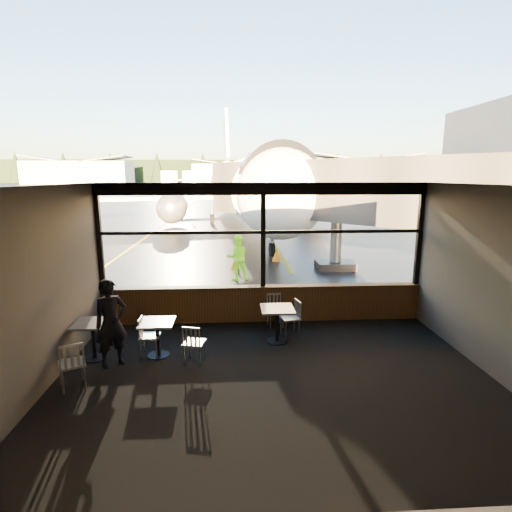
{
  "coord_description": "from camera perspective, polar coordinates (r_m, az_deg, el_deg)",
  "views": [
    {
      "loc": [
        -0.75,
        -9.68,
        3.65
      ],
      "look_at": [
        -0.11,
        1.0,
        1.5
      ],
      "focal_mm": 28.0,
      "sensor_mm": 36.0,
      "label": 1
    }
  ],
  "objects": [
    {
      "name": "mullion_left",
      "position": [
        10.3,
        -21.5,
        2.47
      ],
      "size": [
        0.12,
        0.12,
        2.6
      ],
      "primitive_type": "cube",
      "color": "black",
      "rests_on": "ground"
    },
    {
      "name": "cone_nose",
      "position": [
        17.41,
        2.94,
        0.11
      ],
      "size": [
        0.37,
        0.37,
        0.51
      ],
      "primitive_type": "cone",
      "color": "#DC4906",
      "rests_on": "ground_plane"
    },
    {
      "name": "cone_wing",
      "position": [
        29.9,
        -8.82,
        4.65
      ],
      "size": [
        0.31,
        0.31,
        0.43
      ],
      "primitive_type": "cone",
      "color": "#F85107",
      "rests_on": "ground_plane"
    },
    {
      "name": "mullion_centre",
      "position": [
        9.82,
        1.01,
        2.86
      ],
      "size": [
        0.12,
        0.12,
        2.6
      ],
      "primitive_type": "cube",
      "color": "black",
      "rests_on": "ground"
    },
    {
      "name": "chair_left_s",
      "position": [
        7.85,
        -24.82,
        -13.85
      ],
      "size": [
        0.65,
        0.65,
        0.89
      ],
      "primitive_type": null,
      "rotation": [
        0.0,
        0.0,
        0.45
      ],
      "color": "#B9B4A7",
      "rests_on": "carpet_floor"
    },
    {
      "name": "window_transom",
      "position": [
        9.8,
        1.01,
        3.44
      ],
      "size": [
        8.0,
        0.1,
        0.08
      ],
      "primitive_type": "cube",
      "color": "black",
      "rests_on": "ground"
    },
    {
      "name": "ground_plane",
      "position": [
        129.73,
        -3.1,
        9.75
      ],
      "size": [
        520.0,
        520.0,
        0.0
      ],
      "primitive_type": "plane",
      "color": "black",
      "rests_on": "ground"
    },
    {
      "name": "window_header",
      "position": [
        9.71,
        1.03,
        9.59
      ],
      "size": [
        8.0,
        0.18,
        0.3
      ],
      "primitive_type": "cube",
      "color": "black",
      "rests_on": "ground"
    },
    {
      "name": "wall_back",
      "position": [
        4.21,
        7.47,
        -15.61
      ],
      "size": [
        8.0,
        0.04,
        3.5
      ],
      "primitive_type": "cube",
      "color": "#524B41",
      "rests_on": "ground"
    },
    {
      "name": "cone_extra",
      "position": [
        15.97,
        -3.01,
        -0.99
      ],
      "size": [
        0.34,
        0.34,
        0.47
      ],
      "primitive_type": "cone",
      "color": "#F95A07",
      "rests_on": "ground_plane"
    },
    {
      "name": "jet_bridge",
      "position": [
        15.84,
        12.63,
        6.46
      ],
      "size": [
        8.88,
        10.85,
        4.74
      ],
      "primitive_type": null,
      "color": "#29292B",
      "rests_on": "ground_plane"
    },
    {
      "name": "ceiling",
      "position": [
        6.72,
        3.03,
        10.06
      ],
      "size": [
        8.0,
        6.0,
        0.04
      ],
      "primitive_type": "cube",
      "color": "#38332D",
      "rests_on": "ground"
    },
    {
      "name": "fuel_tank_b",
      "position": [
        192.64,
        -9.29,
        11.04
      ],
      "size": [
        8.0,
        8.0,
        6.0
      ],
      "primitive_type": "cylinder",
      "color": "silver",
      "rests_on": "ground_plane"
    },
    {
      "name": "cafe_table_left",
      "position": [
        8.86,
        -22.17,
        -11.13
      ],
      "size": [
        0.71,
        0.71,
        0.78
      ],
      "primitive_type": null,
      "color": "#9D9791",
      "rests_on": "carpet_floor"
    },
    {
      "name": "chair_near_e",
      "position": [
        9.35,
        4.89,
        -8.86
      ],
      "size": [
        0.55,
        0.55,
        0.85
      ],
      "primitive_type": null,
      "rotation": [
        0.0,
        0.0,
        1.78
      ],
      "color": "#B6B1A4",
      "rests_on": "carpet_floor"
    },
    {
      "name": "passenger",
      "position": [
        8.28,
        -19.99,
        -9.01
      ],
      "size": [
        0.75,
        0.71,
        1.73
      ],
      "primitive_type": "imported",
      "rotation": [
        0.0,
        0.0,
        0.65
      ],
      "color": "black",
      "rests_on": "carpet_floor"
    },
    {
      "name": "fuel_tank_c",
      "position": [
        191.9,
        -6.26,
        11.12
      ],
      "size": [
        8.0,
        8.0,
        6.0
      ],
      "primitive_type": "cylinder",
      "color": "silver",
      "rests_on": "ground_plane"
    },
    {
      "name": "treeline",
      "position": [
        219.69,
        -3.26,
        11.98
      ],
      "size": [
        360.0,
        3.0,
        12.0
      ],
      "primitive_type": "cube",
      "color": "black",
      "rests_on": "ground_plane"
    },
    {
      "name": "ground_crew",
      "position": [
        14.17,
        -2.71,
        -0.19
      ],
      "size": [
        0.89,
        0.75,
        1.63
      ],
      "primitive_type": "imported",
      "rotation": [
        0.0,
        0.0,
        3.32
      ],
      "color": "#BFF219",
      "rests_on": "ground_plane"
    },
    {
      "name": "cafe_table_near",
      "position": [
        9.02,
        3.05,
        -9.81
      ],
      "size": [
        0.72,
        0.72,
        0.79
      ],
      "primitive_type": null,
      "color": "#A19E94",
      "rests_on": "carpet_floor"
    },
    {
      "name": "chair_mid_w",
      "position": [
        8.65,
        -14.93,
        -11.05
      ],
      "size": [
        0.45,
        0.45,
        0.82
      ],
      "primitive_type": null,
      "rotation": [
        0.0,
        0.0,
        -1.57
      ],
      "color": "#BCB7AA",
      "rests_on": "carpet_floor"
    },
    {
      "name": "chair_near_n",
      "position": [
        9.87,
        2.79,
        -7.84
      ],
      "size": [
        0.5,
        0.5,
        0.81
      ],
      "primitive_type": null,
      "rotation": [
        0.0,
        0.0,
        3.28
      ],
      "color": "beige",
      "rests_on": "carpet_floor"
    },
    {
      "name": "carpet_floor",
      "position": [
        7.64,
        2.75,
        -17.1
      ],
      "size": [
        8.0,
        6.0,
        0.01
      ],
      "primitive_type": "cube",
      "color": "black",
      "rests_on": "ground"
    },
    {
      "name": "mullion_right",
      "position": [
        10.85,
        22.31,
        2.83
      ],
      "size": [
        0.12,
        0.12,
        2.6
      ],
      "primitive_type": "cube",
      "color": "black",
      "rests_on": "ground"
    },
    {
      "name": "hangar_left",
      "position": [
        201.93,
        -23.9,
        10.95
      ],
      "size": [
        45.0,
        18.0,
        11.0
      ],
      "primitive_type": null,
      "color": "silver",
      "rests_on": "ground_plane"
    },
    {
      "name": "fuel_tank_a",
      "position": [
        193.9,
        -12.29,
        10.93
      ],
      "size": [
        8.0,
        8.0,
        6.0
      ],
      "primitive_type": "cylinder",
      "color": "silver",
      "rests_on": "ground_plane"
    },
    {
      "name": "window_sill",
      "position": [
        10.22,
        0.98,
        -6.88
      ],
      "size": [
        8.0,
        0.28,
        0.9
      ],
      "primitive_type": "cube",
      "color": "#513318",
      "rests_on": "ground"
    },
    {
      "name": "wall_right",
      "position": [
        8.41,
        31.15,
        -3.37
      ],
      "size": [
        0.04,
        6.0,
        3.5
      ],
      "primitive_type": "cube",
      "color": "#524B41",
      "rests_on": "ground"
    },
    {
      "name": "wall_left",
      "position": [
        7.67,
        -28.45,
        -4.4
      ],
      "size": [
        0.04,
        6.0,
        3.5
      ],
      "primitive_type": "cube",
      "color": "#524B41",
      "rests_on": "ground"
    },
    {
      "name": "airliner",
      "position": [
        29.86,
        -1.98,
        14.65
      ],
      "size": [
        32.26,
        37.56,
        10.72
      ],
      "primitive_type": null,
      "rotation": [
        0.0,
        0.0,
        0.09
      ],
      "color": "white",
      "rests_on": "ground_plane"
    },
    {
      "name": "hangar_right",
      "position": [
        197.28,
        14.87,
        11.69
      ],
      "size": [
        50.0,
        20.0,
        12.0
      ],
      "primitive_type": null,
      "color": "silver",
      "rests_on": "ground_plane"
    },
    {
      "name": "cafe_table_mid",
      "position": [
        8.59,
        -13.85,
        -11.42
      ],
      "size": [
        0.68,
        0.68,
        0.75
      ],
      "primitive_type": null,
      "color": "#A39E96",
      "rests_on": "carpet_floor"
    },
    {
      "name": "chair_mid_s",
      "position": [
        8.16,
        -8.8,
        -12.2
      ],
      "size": [
        0.54,
        0.54,
        0.82
      ],
      "primitive_type": null,
      "rotation": [
        0.0,
        0.0,
        -0.24
      ],
      "color": "#ABA79B",
      "rests_on": "carpet_floor"
    },
    {
      "name": "hangar_mid",
      "position": [
        194.68,
        -3.23,
        11.76
      ],
      "size": [
        38.0,
        15.0,
        10.0
      ],
      "primitive_type": null,
      "color": "silver",
      "rests_on": "ground_plane"
    }
  ]
}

